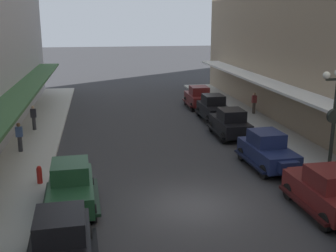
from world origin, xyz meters
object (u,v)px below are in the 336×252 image
at_px(pedestrian_3, 254,103).
at_px(parked_car_7, 61,245).
at_px(parked_car_0, 326,190).
at_px(parked_car_1, 230,123).
at_px(parked_car_6, 71,186).
at_px(lamp_post_with_clock, 334,122).
at_px(parked_car_5, 268,150).
at_px(pedestrian_2, 20,137).
at_px(parked_car_4, 198,97).
at_px(fire_hydrant, 39,174).
at_px(pedestrian_4, 34,117).
at_px(parked_car_2, 214,107).

bearing_deg(pedestrian_3, parked_car_7, -125.15).
bearing_deg(parked_car_7, parked_car_0, 13.73).
distance_m(parked_car_1, parked_car_7, 16.30).
height_order(parked_car_6, lamp_post_with_clock, lamp_post_with_clock).
bearing_deg(parked_car_5, pedestrian_3, 71.89).
xyz_separation_m(parked_car_5, pedestrian_2, (-12.66, 4.42, 0.05)).
xyz_separation_m(parked_car_4, fire_hydrant, (-11.17, -15.41, -0.38)).
relative_size(pedestrian_3, pedestrian_4, 1.00).
bearing_deg(pedestrian_2, pedestrian_3, 22.77).
relative_size(parked_car_2, fire_hydrant, 5.21).
bearing_deg(pedestrian_2, parked_car_5, -19.25).
xyz_separation_m(fire_hydrant, pedestrian_3, (14.72, 11.82, 0.43)).
bearing_deg(parked_car_2, pedestrian_3, 13.96).
bearing_deg(parked_car_1, lamp_post_with_clock, -78.09).
distance_m(parked_car_7, pedestrian_2, 12.34).
height_order(parked_car_2, pedestrian_3, parked_car_2).
height_order(parked_car_7, pedestrian_2, parked_car_7).
xyz_separation_m(parked_car_4, parked_car_6, (-9.64, -17.89, 0.00)).
xyz_separation_m(parked_car_1, pedestrian_3, (3.77, 5.55, 0.05)).
distance_m(lamp_post_with_clock, pedestrian_4, 18.67).
distance_m(parked_car_6, fire_hydrant, 2.94).
bearing_deg(parked_car_2, parked_car_1, -93.47).
height_order(pedestrian_2, pedestrian_3, same).
relative_size(parked_car_1, parked_car_4, 1.00).
height_order(parked_car_7, pedestrian_3, parked_car_7).
bearing_deg(parked_car_6, pedestrian_4, 104.00).
bearing_deg(pedestrian_4, fire_hydrant, -81.18).
bearing_deg(pedestrian_2, parked_car_4, 39.26).
bearing_deg(lamp_post_with_clock, pedestrian_3, 82.02).
distance_m(parked_car_4, lamp_post_with_clock, 17.84).
xyz_separation_m(parked_car_1, parked_car_7, (-9.48, -13.26, 0.00)).
height_order(parked_car_7, lamp_post_with_clock, lamp_post_with_clock).
bearing_deg(pedestrian_3, parked_car_1, -124.18).
bearing_deg(parked_car_2, fire_hydrant, -135.75).
distance_m(fire_hydrant, pedestrian_4, 9.78).
height_order(parked_car_1, parked_car_4, same).
xyz_separation_m(parked_car_4, lamp_post_with_clock, (1.58, -17.65, 2.04)).
bearing_deg(parked_car_0, parked_car_5, 92.39).
height_order(parked_car_0, pedestrian_2, parked_car_0).
height_order(parked_car_1, pedestrian_3, parked_car_1).
bearing_deg(fire_hydrant, parked_car_6, -58.37).
distance_m(parked_car_5, fire_hydrant, 11.05).
height_order(parked_car_5, pedestrian_4, parked_car_5).
bearing_deg(parked_car_6, pedestrian_3, 47.30).
xyz_separation_m(parked_car_0, parked_car_1, (-0.29, 10.87, 0.00)).
height_order(parked_car_7, pedestrian_4, parked_car_7).
bearing_deg(pedestrian_2, parked_car_2, 24.99).
distance_m(parked_car_2, parked_car_6, 16.57).
distance_m(parked_car_1, parked_car_4, 9.14).
bearing_deg(parked_car_6, parked_car_4, 61.69).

